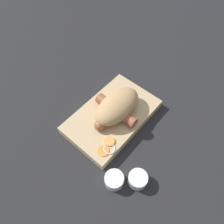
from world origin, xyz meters
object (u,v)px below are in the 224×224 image
Objects in this scene: sausage at (116,110)px; condiment_cup_far at (138,180)px; condiment_cup_near at (114,180)px; food_tray at (112,117)px; bread_roll at (117,106)px.

sausage reaches higher than condiment_cup_far.
food_tray is at bearing 42.52° from condiment_cup_near.
condiment_cup_near is (-0.14, -0.12, 0.00)m from food_tray.
food_tray is at bearing 59.79° from condiment_cup_far.
condiment_cup_near and condiment_cup_far have the same top height.
food_tray is at bearing 146.82° from sausage.
food_tray is 0.03m from sausage.
condiment_cup_far reaches higher than food_tray.
bread_roll is at bearing 55.06° from condiment_cup_far.
food_tray is 5.59× the size of condiment_cup_far.
condiment_cup_near is 1.00× the size of condiment_cup_far.
food_tray is 1.63× the size of sausage.
condiment_cup_near is at bearing -140.91° from sausage.
condiment_cup_near reaches higher than food_tray.
condiment_cup_far is (-0.11, -0.16, -0.03)m from sausage.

